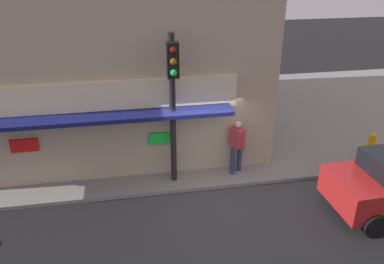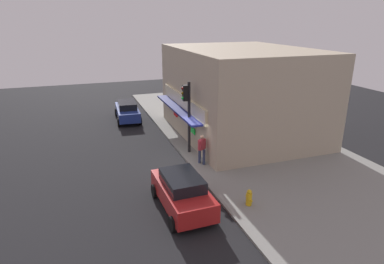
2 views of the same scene
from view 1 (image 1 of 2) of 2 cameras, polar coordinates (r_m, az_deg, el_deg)
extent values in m
plane|color=black|center=(11.96, 2.40, -8.46)|extent=(56.40, 56.40, 0.00)
cube|color=gray|center=(16.43, -1.47, 1.74)|extent=(37.60, 10.40, 0.12)
cube|color=tan|center=(15.48, -14.30, 11.74)|extent=(11.42, 8.63, 6.15)
cube|color=beige|center=(11.38, -15.17, 4.68)|extent=(8.68, 0.16, 0.96)
cube|color=navy|center=(11.21, -15.04, 2.01)|extent=(8.22, 0.90, 0.12)
cube|color=red|center=(12.23, -23.23, -1.80)|extent=(0.77, 0.08, 0.40)
cube|color=#19E53F|center=(11.94, -4.79, -0.92)|extent=(0.63, 0.08, 0.36)
cylinder|color=black|center=(11.21, -2.83, 2.93)|extent=(0.18, 0.18, 4.51)
cube|color=black|center=(10.47, -2.84, 10.42)|extent=(0.32, 0.28, 0.95)
sphere|color=maroon|center=(10.25, -2.76, 11.82)|extent=(0.18, 0.18, 0.18)
sphere|color=brown|center=(10.32, -2.72, 10.21)|extent=(0.18, 0.18, 0.18)
sphere|color=#1ED83F|center=(10.41, -2.69, 8.61)|extent=(0.18, 0.18, 0.18)
cylinder|color=gold|center=(14.94, 24.66, -1.78)|extent=(0.27, 0.27, 0.59)
sphere|color=gold|center=(14.79, 24.92, -0.51)|extent=(0.23, 0.23, 0.23)
cylinder|color=gold|center=(14.82, 24.05, -1.75)|extent=(0.12, 0.10, 0.10)
cylinder|color=gold|center=(15.03, 25.30, -1.61)|extent=(0.12, 0.10, 0.10)
cylinder|color=#2D2D2D|center=(13.24, -17.10, -3.51)|extent=(0.54, 0.54, 0.77)
cylinder|color=navy|center=(12.57, 6.91, -3.72)|extent=(0.22, 0.22, 0.91)
cylinder|color=navy|center=(12.36, 5.94, -4.21)|extent=(0.22, 0.22, 0.91)
cube|color=#B2333F|center=(12.11, 6.60, -0.83)|extent=(0.45, 0.52, 0.61)
sphere|color=tan|center=(11.92, 6.71, 1.08)|extent=(0.22, 0.22, 0.22)
cylinder|color=#B2333F|center=(12.27, 5.70, -0.57)|extent=(0.14, 0.14, 0.55)
cylinder|color=#B2333F|center=(11.98, 7.51, -1.36)|extent=(0.14, 0.14, 0.55)
cylinder|color=brown|center=(14.01, -8.98, -1.91)|extent=(0.49, 0.49, 0.35)
sphere|color=#195623|center=(13.80, -9.11, -0.15)|extent=(0.71, 0.71, 0.71)
cylinder|color=black|center=(12.29, 20.28, -7.41)|extent=(0.65, 0.24, 0.64)
cylinder|color=black|center=(11.10, 25.04, -12.24)|extent=(0.65, 0.24, 0.64)
camera|label=2|loc=(20.35, 72.42, 12.93)|focal=31.02mm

